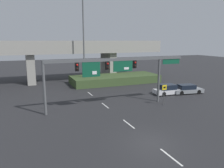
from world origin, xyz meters
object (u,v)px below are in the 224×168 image
object	(u,v)px
parked_sedan_near_right	(168,90)
parked_sedan_mid_right	(187,89)
speed_limit_sign	(164,92)
signal_gantry	(115,67)
highway_light_pole_near	(84,39)

from	to	relation	value
parked_sedan_near_right	parked_sedan_mid_right	distance (m)	2.97
speed_limit_sign	parked_sedan_mid_right	bearing A→B (deg)	28.64
signal_gantry	speed_limit_sign	size ratio (longest dim) A/B	6.82
highway_light_pole_near	parked_sedan_mid_right	world-z (taller)	highway_light_pole_near
parked_sedan_near_right	parked_sedan_mid_right	bearing A→B (deg)	-9.04
signal_gantry	parked_sedan_near_right	distance (m)	10.67
speed_limit_sign	parked_sedan_near_right	distance (m)	5.78
parked_sedan_near_right	parked_sedan_mid_right	xyz separation A→B (m)	(2.91, -0.62, -0.05)
signal_gantry	highway_light_pole_near	size ratio (longest dim) A/B	1.13
signal_gantry	parked_sedan_near_right	size ratio (longest dim) A/B	4.00
parked_sedan_mid_right	speed_limit_sign	bearing A→B (deg)	-142.95
speed_limit_sign	parked_sedan_mid_right	world-z (taller)	speed_limit_sign
signal_gantry	parked_sedan_near_right	world-z (taller)	signal_gantry
parked_sedan_near_right	parked_sedan_mid_right	size ratio (longest dim) A/B	0.90
highway_light_pole_near	parked_sedan_mid_right	size ratio (longest dim) A/B	3.20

